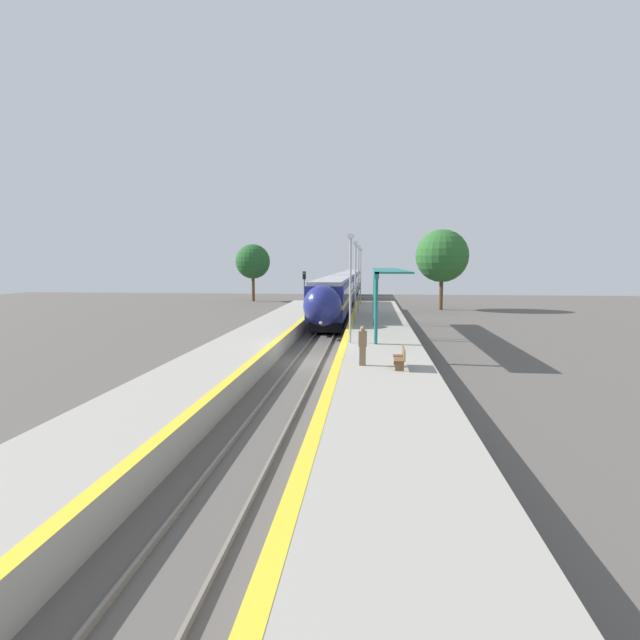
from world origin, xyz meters
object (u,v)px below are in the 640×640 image
object	(u,v)px
person_waiting	(363,345)
lamppost_far	(358,274)
railway_signal	(304,292)
lamppost_near	(350,282)
train	(346,286)
lamppost_farthest	(361,272)
platform_bench	(401,357)
lamppost_mid	(355,277)

from	to	relation	value
person_waiting	lamppost_far	xyz separation A→B (m)	(-0.80, 24.20, 2.50)
railway_signal	lamppost_near	distance (m)	17.89
train	person_waiting	world-z (taller)	train
lamppost_near	lamppost_far	distance (m)	18.10
lamppost_far	person_waiting	bearing A→B (deg)	-88.12
railway_signal	lamppost_farthest	xyz separation A→B (m)	(4.85, 10.01, 1.56)
platform_bench	person_waiting	size ratio (longest dim) A/B	0.91
platform_bench	lamppost_mid	bearing A→B (deg)	98.83
railway_signal	lamppost_farthest	distance (m)	11.23
lamppost_farthest	train	bearing A→B (deg)	99.45
train	railway_signal	xyz separation A→B (m)	(-2.58, -23.64, 0.52)
lamppost_near	lamppost_far	bearing A→B (deg)	90.00
platform_bench	person_waiting	xyz separation A→B (m)	(-1.62, 0.41, 0.43)
lamppost_mid	lamppost_farthest	xyz separation A→B (m)	(0.00, 18.10, 0.00)
railway_signal	lamppost_farthest	world-z (taller)	lamppost_farthest
lamppost_near	person_waiting	bearing A→B (deg)	-82.56
lamppost_mid	lamppost_far	xyz separation A→B (m)	(0.00, 9.05, 0.00)
railway_signal	lamppost_mid	size ratio (longest dim) A/B	0.78
lamppost_farthest	lamppost_mid	bearing A→B (deg)	-90.00
lamppost_near	lamppost_farthest	xyz separation A→B (m)	(0.00, 27.15, 0.00)
person_waiting	railway_signal	distance (m)	23.94
train	lamppost_mid	world-z (taller)	lamppost_mid
railway_signal	lamppost_farthest	bearing A→B (deg)	64.14
train	platform_bench	distance (m)	47.53
lamppost_near	lamppost_mid	xyz separation A→B (m)	(0.00, 9.05, 0.00)
lamppost_near	railway_signal	bearing A→B (deg)	105.80
person_waiting	lamppost_far	bearing A→B (deg)	91.88
lamppost_far	lamppost_near	bearing A→B (deg)	-90.00
train	platform_bench	size ratio (longest dim) A/B	44.40
train	person_waiting	xyz separation A→B (m)	(3.06, -46.88, -0.42)
railway_signal	lamppost_near	world-z (taller)	lamppost_near
platform_bench	lamppost_mid	xyz separation A→B (m)	(-2.42, 15.55, 2.92)
platform_bench	lamppost_mid	world-z (taller)	lamppost_mid
lamppost_near	lamppost_farthest	distance (m)	27.15
person_waiting	lamppost_mid	xyz separation A→B (m)	(-0.80, 15.15, 2.50)
platform_bench	railway_signal	distance (m)	24.78
train	lamppost_mid	bearing A→B (deg)	-85.91
platform_bench	train	bearing A→B (deg)	95.66
lamppost_far	train	bearing A→B (deg)	95.71
train	lamppost_near	size ratio (longest dim) A/B	11.62
lamppost_far	railway_signal	bearing A→B (deg)	-168.84
platform_bench	lamppost_farthest	bearing A→B (deg)	94.11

